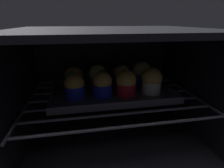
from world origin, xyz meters
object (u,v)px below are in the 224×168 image
(muffin_row0_col0, at_px, (75,86))
(muffin_row0_col1, at_px, (103,85))
(muffin_row1_col2, at_px, (121,76))
(muffin_row1_col0, at_px, (74,78))
(muffin_row1_col1, at_px, (98,76))
(muffin_row1_col3, at_px, (142,74))
(muffin_row0_col2, at_px, (126,83))
(muffin_row0_col3, at_px, (152,81))
(baking_tray, at_px, (112,92))

(muffin_row0_col0, relative_size, muffin_row0_col1, 1.01)
(muffin_row0_col0, relative_size, muffin_row1_col2, 1.00)
(muffin_row1_col0, height_order, muffin_row1_col2, muffin_row1_col2)
(muffin_row1_col0, height_order, muffin_row1_col1, muffin_row1_col1)
(muffin_row0_col0, height_order, muffin_row1_col3, muffin_row1_col3)
(muffin_row0_col2, relative_size, muffin_row0_col3, 0.94)
(muffin_row0_col2, xyz_separation_m, muffin_row1_col1, (-0.08, 0.09, 0.00))
(baking_tray, height_order, muffin_row0_col0, muffin_row0_col0)
(baking_tray, bearing_deg, muffin_row1_col3, 19.41)
(baking_tray, bearing_deg, muffin_row1_col2, 43.83)
(muffin_row1_col0, bearing_deg, muffin_row0_col2, -27.48)
(muffin_row0_col0, distance_m, muffin_row1_col2, 0.18)
(muffin_row1_col1, distance_m, muffin_row1_col3, 0.16)
(baking_tray, bearing_deg, muffin_row1_col1, 134.55)
(baking_tray, bearing_deg, muffin_row0_col1, -133.57)
(muffin_row0_col2, bearing_deg, muffin_row0_col1, 176.92)
(baking_tray, xyz_separation_m, muffin_row0_col2, (0.04, -0.04, 0.04))
(muffin_row1_col2, bearing_deg, muffin_row0_col1, -134.91)
(muffin_row0_col1, height_order, muffin_row1_col0, same)
(muffin_row0_col0, distance_m, muffin_row1_col3, 0.25)
(muffin_row0_col0, bearing_deg, muffin_row1_col3, 17.92)
(baking_tray, height_order, muffin_row1_col2, muffin_row1_col2)
(muffin_row1_col1, bearing_deg, muffin_row1_col3, -0.89)
(muffin_row0_col1, distance_m, muffin_row1_col2, 0.11)
(muffin_row0_col3, bearing_deg, muffin_row0_col1, 179.22)
(muffin_row0_col2, height_order, muffin_row0_col3, muffin_row0_col3)
(muffin_row0_col0, distance_m, muffin_row0_col1, 0.09)
(muffin_row0_col1, relative_size, muffin_row1_col0, 1.01)
(muffin_row0_col3, distance_m, muffin_row1_col3, 0.08)
(muffin_row0_col1, bearing_deg, baking_tray, 46.43)
(muffin_row0_col0, height_order, muffin_row0_col3, muffin_row0_col3)
(muffin_row0_col2, height_order, muffin_row1_col2, same)
(muffin_row0_col1, bearing_deg, muffin_row1_col3, 27.43)
(muffin_row1_col3, bearing_deg, muffin_row1_col2, -178.64)
(muffin_row0_col2, xyz_separation_m, muffin_row1_col0, (-0.16, 0.08, -0.00))
(muffin_row0_col0, xyz_separation_m, muffin_row0_col3, (0.25, -0.00, 0.00))
(muffin_row0_col1, xyz_separation_m, muffin_row0_col3, (0.16, -0.00, 0.00))
(baking_tray, height_order, muffin_row0_col3, muffin_row0_col3)
(muffin_row0_col0, distance_m, muffin_row1_col0, 0.08)
(muffin_row0_col0, relative_size, muffin_row1_col1, 0.98)
(baking_tray, height_order, muffin_row0_col1, muffin_row0_col1)
(muffin_row1_col2, bearing_deg, muffin_row1_col3, 1.36)
(muffin_row0_col2, bearing_deg, muffin_row0_col0, 177.59)
(baking_tray, xyz_separation_m, muffin_row0_col0, (-0.12, -0.04, 0.04))
(muffin_row0_col2, relative_size, muffin_row1_col1, 0.98)
(muffin_row1_col1, xyz_separation_m, muffin_row1_col3, (0.16, -0.00, 0.00))
(muffin_row0_col3, distance_m, muffin_row1_col2, 0.11)
(muffin_row0_col0, bearing_deg, muffin_row0_col3, -1.14)
(muffin_row1_col3, bearing_deg, muffin_row1_col0, -179.87)
(muffin_row0_col0, distance_m, muffin_row0_col2, 0.16)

